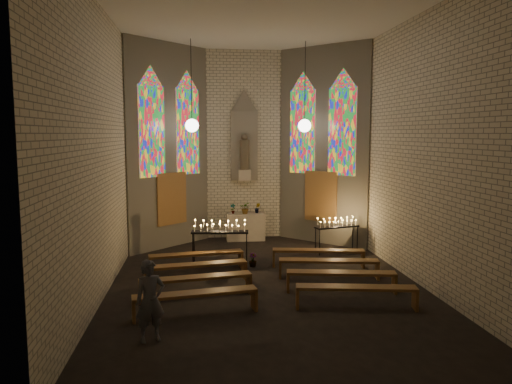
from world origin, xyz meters
TOP-DOWN VIEW (x-y plane):
  - floor at (0.00, 0.00)m, footprint 12.00×12.00m
  - room at (-0.00, 3.37)m, footprint 8.22×12.43m
  - altar at (0.00, 5.45)m, footprint 1.40×0.60m
  - flower_vase_left at (-0.47, 5.45)m, footprint 0.22×0.17m
  - flower_vase_center at (-0.00, 5.37)m, footprint 0.48×0.45m
  - flower_vase_right at (0.45, 5.52)m, footprint 0.23×0.20m
  - aisle_flower_pot at (-0.14, 1.70)m, footprint 0.28×0.28m
  - votive_stand_left at (-1.09, 2.13)m, footprint 1.75×0.57m
  - votive_stand_right at (2.82, 3.14)m, footprint 1.56×0.72m
  - pew_left_0 at (-1.80, 1.49)m, footprint 2.73×0.81m
  - pew_right_0 at (1.80, 1.49)m, footprint 2.73×0.81m
  - pew_left_1 at (-1.80, 0.29)m, footprint 2.73×0.81m
  - pew_right_1 at (1.80, 0.29)m, footprint 2.73×0.81m
  - pew_left_2 at (-1.80, -0.91)m, footprint 2.73×0.81m
  - pew_right_2 at (1.80, -0.91)m, footprint 2.73×0.81m
  - pew_left_3 at (-1.80, -2.11)m, footprint 2.73×0.81m
  - pew_right_3 at (1.80, -2.11)m, footprint 2.73×0.81m
  - visitor at (-2.64, -3.37)m, footprint 0.67×0.56m

SIDE VIEW (x-z plane):
  - floor at x=0.00m, z-range 0.00..0.00m
  - aisle_flower_pot at x=-0.14m, z-range 0.00..0.41m
  - pew_left_0 at x=-1.80m, z-range 0.16..0.68m
  - pew_right_0 at x=1.80m, z-range 0.16..0.68m
  - pew_left_1 at x=-1.80m, z-range 0.16..0.68m
  - pew_right_1 at x=1.80m, z-range 0.16..0.68m
  - pew_left_2 at x=-1.80m, z-range 0.16..0.68m
  - pew_right_2 at x=1.80m, z-range 0.16..0.68m
  - pew_left_3 at x=-1.80m, z-range 0.16..0.68m
  - pew_right_3 at x=1.80m, z-range 0.16..0.68m
  - altar at x=0.00m, z-range 0.00..1.00m
  - visitor at x=-2.64m, z-range 0.00..1.57m
  - votive_stand_right at x=2.82m, z-range 0.40..1.51m
  - votive_stand_left at x=-1.09m, z-range 0.45..1.71m
  - flower_vase_left at x=-0.47m, z-range 1.00..1.37m
  - flower_vase_right at x=0.45m, z-range 1.00..1.38m
  - flower_vase_center at x=0.00m, z-range 1.00..1.44m
  - room at x=0.00m, z-range 0.21..7.22m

